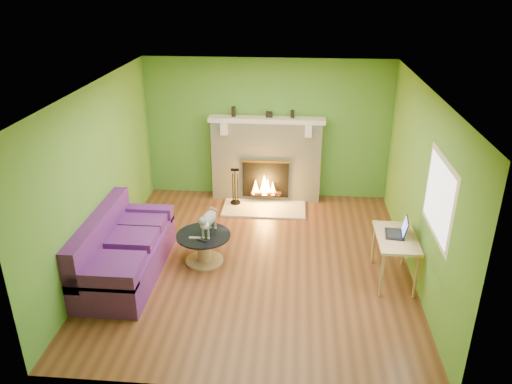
# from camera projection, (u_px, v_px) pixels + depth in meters

# --- Properties ---
(floor) EXTENTS (5.00, 5.00, 0.00)m
(floor) POSITION_uv_depth(u_px,v_px,m) (256.00, 261.00, 7.47)
(floor) COLOR #5B301A
(floor) RESTS_ON ground
(ceiling) EXTENTS (5.00, 5.00, 0.00)m
(ceiling) POSITION_uv_depth(u_px,v_px,m) (256.00, 88.00, 6.41)
(ceiling) COLOR white
(ceiling) RESTS_ON wall_back
(wall_back) EXTENTS (5.00, 0.00, 5.00)m
(wall_back) POSITION_uv_depth(u_px,v_px,m) (267.00, 129.00, 9.21)
(wall_back) COLOR #528F2F
(wall_back) RESTS_ON floor
(wall_front) EXTENTS (5.00, 0.00, 5.00)m
(wall_front) POSITION_uv_depth(u_px,v_px,m) (233.00, 285.00, 4.66)
(wall_front) COLOR #528F2F
(wall_front) RESTS_ON floor
(wall_left) EXTENTS (0.00, 5.00, 5.00)m
(wall_left) POSITION_uv_depth(u_px,v_px,m) (99.00, 176.00, 7.11)
(wall_left) COLOR #528F2F
(wall_left) RESTS_ON floor
(wall_right) EXTENTS (0.00, 5.00, 5.00)m
(wall_right) POSITION_uv_depth(u_px,v_px,m) (421.00, 187.00, 6.76)
(wall_right) COLOR #528F2F
(wall_right) RESTS_ON floor
(window_frame) EXTENTS (0.00, 1.20, 1.20)m
(window_frame) POSITION_uv_depth(u_px,v_px,m) (439.00, 198.00, 5.84)
(window_frame) COLOR silver
(window_frame) RESTS_ON wall_right
(window_pane) EXTENTS (0.00, 1.06, 1.06)m
(window_pane) POSITION_uv_depth(u_px,v_px,m) (438.00, 198.00, 5.84)
(window_pane) COLOR white
(window_pane) RESTS_ON wall_right
(fireplace) EXTENTS (2.10, 0.46, 1.58)m
(fireplace) POSITION_uv_depth(u_px,v_px,m) (266.00, 160.00, 9.26)
(fireplace) COLOR beige
(fireplace) RESTS_ON floor
(hearth) EXTENTS (1.50, 0.75, 0.03)m
(hearth) POSITION_uv_depth(u_px,v_px,m) (264.00, 208.00, 9.10)
(hearth) COLOR beige
(hearth) RESTS_ON floor
(mantel) EXTENTS (2.10, 0.28, 0.08)m
(mantel) POSITION_uv_depth(u_px,v_px,m) (267.00, 120.00, 8.93)
(mantel) COLOR silver
(mantel) RESTS_ON fireplace
(sofa) EXTENTS (0.92, 2.04, 0.91)m
(sofa) POSITION_uv_depth(u_px,v_px,m) (122.00, 252.00, 7.03)
(sofa) COLOR #4B1A63
(sofa) RESTS_ON floor
(coffee_table) EXTENTS (0.80, 0.80, 0.45)m
(coffee_table) POSITION_uv_depth(u_px,v_px,m) (204.00, 246.00, 7.37)
(coffee_table) COLOR tan
(coffee_table) RESTS_ON floor
(desk) EXTENTS (0.53, 0.92, 0.68)m
(desk) POSITION_uv_depth(u_px,v_px,m) (396.00, 242.00, 6.80)
(desk) COLOR tan
(desk) RESTS_ON floor
(cat) EXTENTS (0.33, 0.66, 0.39)m
(cat) POSITION_uv_depth(u_px,v_px,m) (209.00, 221.00, 7.25)
(cat) COLOR slate
(cat) RESTS_ON coffee_table
(remote_silver) EXTENTS (0.17, 0.05, 0.02)m
(remote_silver) POSITION_uv_depth(u_px,v_px,m) (195.00, 238.00, 7.19)
(remote_silver) COLOR gray
(remote_silver) RESTS_ON coffee_table
(remote_black) EXTENTS (0.16, 0.10, 0.02)m
(remote_black) POSITION_uv_depth(u_px,v_px,m) (202.00, 240.00, 7.12)
(remote_black) COLOR black
(remote_black) RESTS_ON coffee_table
(laptop) EXTENTS (0.32, 0.36, 0.25)m
(laptop) POSITION_uv_depth(u_px,v_px,m) (396.00, 227.00, 6.77)
(laptop) COLOR black
(laptop) RESTS_ON desk
(fire_tools) EXTENTS (0.18, 0.18, 0.69)m
(fire_tools) POSITION_uv_depth(u_px,v_px,m) (235.00, 186.00, 9.13)
(fire_tools) COLOR black
(fire_tools) RESTS_ON hearth
(mantel_vase_left) EXTENTS (0.08, 0.08, 0.18)m
(mantel_vase_left) POSITION_uv_depth(u_px,v_px,m) (234.00, 112.00, 8.95)
(mantel_vase_left) COLOR black
(mantel_vase_left) RESTS_ON mantel
(mantel_vase_right) EXTENTS (0.07, 0.07, 0.14)m
(mantel_vase_right) POSITION_uv_depth(u_px,v_px,m) (292.00, 114.00, 8.88)
(mantel_vase_right) COLOR black
(mantel_vase_right) RESTS_ON mantel
(mantel_box) EXTENTS (0.12, 0.08, 0.10)m
(mantel_box) POSITION_uv_depth(u_px,v_px,m) (269.00, 115.00, 8.92)
(mantel_box) COLOR black
(mantel_box) RESTS_ON mantel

